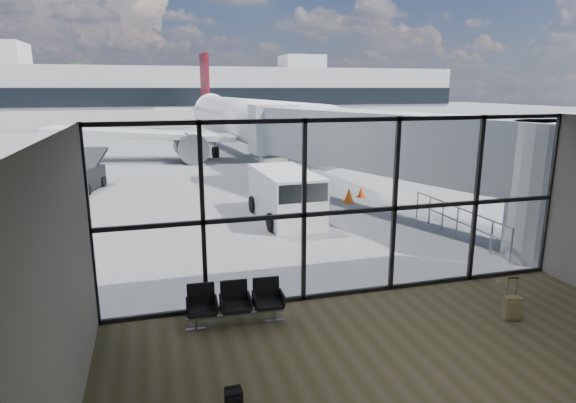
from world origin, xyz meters
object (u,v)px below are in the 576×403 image
seating_row (235,301)px  airliner (244,121)px  backpack (234,401)px  service_van (286,195)px  suitcase (512,308)px  belt_loader (81,178)px

seating_row → airliner: (5.45, 27.77, 2.12)m
seating_row → airliner: size_ratio=0.06×
airliner → seating_row: bearing=-106.5°
seating_row → backpack: seating_row is taller
service_van → backpack: bearing=-111.2°
seating_row → service_van: size_ratio=0.47×
seating_row → suitcase: suitcase is taller
suitcase → belt_loader: 21.34m
seating_row → airliner: bearing=81.5°
seating_row → suitcase: 6.30m
seating_row → suitcase: bearing=-12.0°
suitcase → belt_loader: bearing=135.6°
suitcase → seating_row: bearing=178.9°
airliner → belt_loader: (-10.69, -11.28, -1.99)m
suitcase → backpack: bearing=-154.0°
seating_row → service_van: (3.43, 8.11, 0.48)m
service_van → belt_loader: 12.06m
seating_row → belt_loader: size_ratio=0.48×
suitcase → airliner: airliner is taller
backpack → belt_loader: size_ratio=0.09×
seating_row → airliner: airliner is taller
seating_row → backpack: bearing=-97.4°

